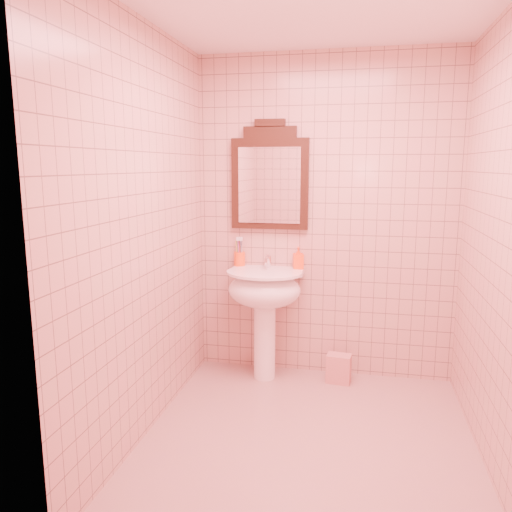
% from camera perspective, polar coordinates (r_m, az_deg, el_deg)
% --- Properties ---
extents(floor, '(2.20, 2.20, 0.00)m').
position_cam_1_polar(floor, '(3.25, 5.87, -20.45)').
color(floor, tan).
rests_on(floor, ground).
extents(back_wall, '(2.00, 0.02, 2.50)m').
position_cam_1_polar(back_wall, '(3.91, 7.90, 4.22)').
color(back_wall, tan).
rests_on(back_wall, floor).
extents(pedestal_sink, '(0.58, 0.58, 0.86)m').
position_cam_1_polar(pedestal_sink, '(3.85, 0.98, -4.70)').
color(pedestal_sink, white).
rests_on(pedestal_sink, floor).
extents(faucet, '(0.04, 0.16, 0.11)m').
position_cam_1_polar(faucet, '(3.92, 1.37, -0.54)').
color(faucet, white).
rests_on(faucet, pedestal_sink).
extents(mirror, '(0.60, 0.06, 0.84)m').
position_cam_1_polar(mirror, '(3.92, 1.58, 8.78)').
color(mirror, black).
rests_on(mirror, back_wall).
extents(toothbrush_cup, '(0.09, 0.09, 0.21)m').
position_cam_1_polar(toothbrush_cup, '(4.01, -1.89, -0.28)').
color(toothbrush_cup, '#FF5115').
rests_on(toothbrush_cup, pedestal_sink).
extents(soap_dispenser, '(0.09, 0.10, 0.17)m').
position_cam_1_polar(soap_dispenser, '(3.90, 4.85, -0.21)').
color(soap_dispenser, '#FF4B15').
rests_on(soap_dispenser, pedestal_sink).
extents(towel, '(0.19, 0.14, 0.22)m').
position_cam_1_polar(towel, '(4.01, 9.43, -12.56)').
color(towel, '#CF7984').
rests_on(towel, floor).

